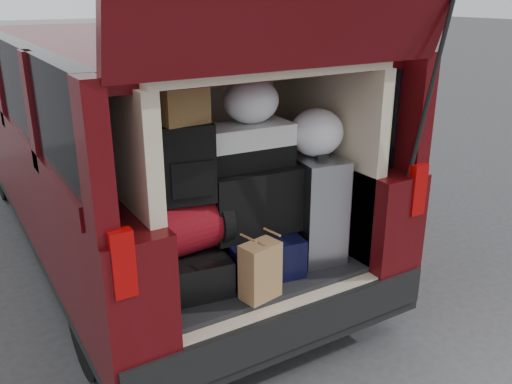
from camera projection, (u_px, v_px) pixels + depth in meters
ground at (257, 357)px, 3.28m from camera, size 80.00×80.00×0.00m
minivan at (140, 143)px, 4.45m from camera, size 1.90×5.35×2.77m
load_floor at (235, 297)px, 3.40m from camera, size 1.24×1.05×0.55m
black_hardshell at (189, 266)px, 2.99m from camera, size 0.43×0.55×0.20m
navy_hardshell at (255, 248)px, 3.18m from camera, size 0.50×0.57×0.23m
silver_roller at (314, 206)px, 3.26m from camera, size 0.33×0.46×0.63m
kraft_bag at (260, 271)px, 2.83m from camera, size 0.22×0.16×0.31m
red_duffel at (184, 227)px, 2.89m from camera, size 0.48×0.33×0.30m
black_soft_case at (251, 199)px, 3.09m from camera, size 0.54×0.35×0.38m
backpack at (185, 163)px, 2.77m from camera, size 0.32×0.23×0.41m
twotone_duffel at (243, 145)px, 3.03m from camera, size 0.55×0.31×0.24m
grocery_sack_lower at (180, 101)px, 2.68m from camera, size 0.25×0.21×0.21m
plastic_bag_center at (251, 101)px, 2.96m from camera, size 0.36×0.35×0.25m
plastic_bag_right at (316, 132)px, 3.11m from camera, size 0.33×0.30×0.28m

